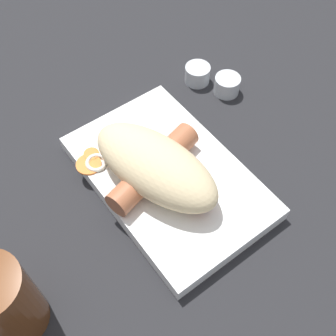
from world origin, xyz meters
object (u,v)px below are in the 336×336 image
object	(u,v)px
food_tray	(168,177)
condiment_cup_near	(227,86)
condiment_cup_far	(197,75)
drink_glass	(3,302)
bread_roll	(154,165)
sausage	(154,168)

from	to	relation	value
food_tray	condiment_cup_near	bearing A→B (deg)	-65.08
condiment_cup_far	drink_glass	size ratio (longest dim) A/B	0.36
bread_roll	sausage	world-z (taller)	bread_roll
condiment_cup_far	drink_glass	world-z (taller)	drink_glass
condiment_cup_near	condiment_cup_far	bearing A→B (deg)	24.92
bread_roll	drink_glass	size ratio (longest dim) A/B	1.77
bread_roll	condiment_cup_far	xyz separation A→B (m)	(0.13, -0.18, -0.04)
food_tray	bread_roll	xyz separation A→B (m)	(0.00, 0.02, 0.04)
sausage	bread_roll	bearing A→B (deg)	151.10
drink_glass	bread_roll	bearing A→B (deg)	-77.84
condiment_cup_far	condiment_cup_near	bearing A→B (deg)	-155.08
food_tray	condiment_cup_far	world-z (taller)	condiment_cup_far
bread_roll	drink_glass	distance (m)	0.23
drink_glass	condiment_cup_far	bearing A→B (deg)	-66.25
sausage	condiment_cup_far	xyz separation A→B (m)	(0.12, -0.17, -0.03)
bread_roll	food_tray	bearing A→B (deg)	-96.62
drink_glass	condiment_cup_near	bearing A→B (deg)	-73.03
condiment_cup_near	sausage	bearing A→B (deg)	111.12
condiment_cup_near	drink_glass	world-z (taller)	drink_glass
bread_roll	sausage	size ratio (longest dim) A/B	1.12
condiment_cup_far	drink_glass	xyz separation A→B (m)	(-0.18, 0.40, 0.04)
food_tray	bread_roll	bearing A→B (deg)	83.38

